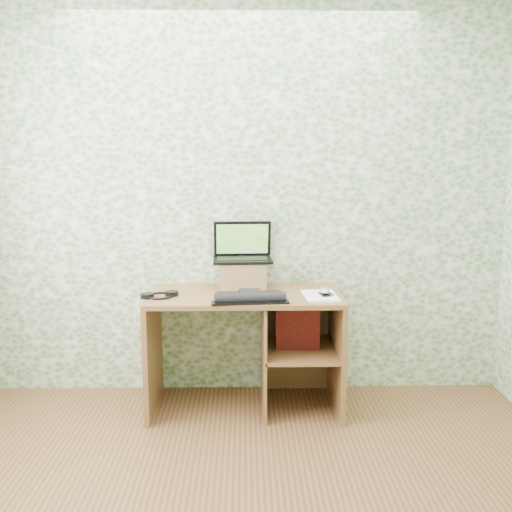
{
  "coord_description": "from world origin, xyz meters",
  "views": [
    {
      "loc": [
        0.0,
        -2.03,
        1.59
      ],
      "look_at": [
        0.07,
        1.39,
        1.0
      ],
      "focal_mm": 40.0,
      "sensor_mm": 36.0,
      "label": 1
    }
  ],
  "objects_px": {
    "riser": "(242,275)",
    "laptop": "(242,251)",
    "notepad": "(320,296)",
    "desk": "(257,333)",
    "keyboard": "(250,297)"
  },
  "relations": [
    {
      "from": "laptop",
      "to": "keyboard",
      "type": "height_order",
      "value": "laptop"
    },
    {
      "from": "desk",
      "to": "notepad",
      "type": "bearing_deg",
      "value": -19.07
    },
    {
      "from": "laptop",
      "to": "desk",
      "type": "bearing_deg",
      "value": -62.23
    },
    {
      "from": "desk",
      "to": "laptop",
      "type": "relative_size",
      "value": 3.09
    },
    {
      "from": "desk",
      "to": "notepad",
      "type": "distance_m",
      "value": 0.49
    },
    {
      "from": "riser",
      "to": "laptop",
      "type": "height_order",
      "value": "laptop"
    },
    {
      "from": "riser",
      "to": "keyboard",
      "type": "relative_size",
      "value": 0.65
    },
    {
      "from": "riser",
      "to": "laptop",
      "type": "distance_m",
      "value": 0.15
    },
    {
      "from": "desk",
      "to": "keyboard",
      "type": "xyz_separation_m",
      "value": [
        -0.05,
        -0.21,
        0.29
      ]
    },
    {
      "from": "riser",
      "to": "laptop",
      "type": "bearing_deg",
      "value": 90.0
    },
    {
      "from": "desk",
      "to": "laptop",
      "type": "height_order",
      "value": "laptop"
    },
    {
      "from": "riser",
      "to": "desk",
      "type": "bearing_deg",
      "value": -51.07
    },
    {
      "from": "laptop",
      "to": "notepad",
      "type": "relative_size",
      "value": 1.36
    },
    {
      "from": "desk",
      "to": "notepad",
      "type": "relative_size",
      "value": 4.19
    },
    {
      "from": "keyboard",
      "to": "notepad",
      "type": "distance_m",
      "value": 0.43
    }
  ]
}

